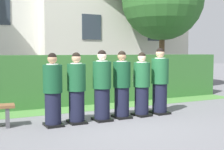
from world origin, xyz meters
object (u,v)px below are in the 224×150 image
at_px(student_front_row_0, 53,91).
at_px(student_front_row_4, 142,86).
at_px(student_front_row_5, 160,82).
at_px(student_front_row_1, 76,90).
at_px(student_front_row_2, 102,87).
at_px(student_front_row_3, 122,86).

bearing_deg(student_front_row_0, student_front_row_4, 1.13).
bearing_deg(student_front_row_5, student_front_row_1, -179.28).
relative_size(student_front_row_0, student_front_row_5, 0.93).
height_order(student_front_row_2, student_front_row_3, student_front_row_2).
relative_size(student_front_row_2, student_front_row_4, 1.03).
distance_m(student_front_row_0, student_front_row_5, 2.83).
bearing_deg(student_front_row_2, student_front_row_0, -179.93).
bearing_deg(student_front_row_1, student_front_row_3, 1.41).
bearing_deg(student_front_row_4, student_front_row_1, -179.58).
relative_size(student_front_row_1, student_front_row_4, 1.00).
relative_size(student_front_row_0, student_front_row_3, 0.97).
bearing_deg(student_front_row_4, student_front_row_5, 1.66).
distance_m(student_front_row_3, student_front_row_4, 0.56).
distance_m(student_front_row_4, student_front_row_5, 0.56).
bearing_deg(student_front_row_5, student_front_row_2, -177.96).
height_order(student_front_row_0, student_front_row_5, student_front_row_5).
relative_size(student_front_row_2, student_front_row_5, 0.96).
bearing_deg(student_front_row_0, student_front_row_5, 1.23).
bearing_deg(student_front_row_2, student_front_row_4, 2.24).
height_order(student_front_row_0, student_front_row_2, student_front_row_2).
xyz_separation_m(student_front_row_0, student_front_row_4, (2.26, 0.04, 0.01)).
height_order(student_front_row_4, student_front_row_5, student_front_row_5).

